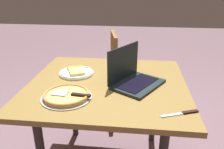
% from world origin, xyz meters
% --- Properties ---
extents(dining_table, '(1.02, 1.09, 0.75)m').
position_xyz_m(dining_table, '(0.00, 0.00, 0.67)').
color(dining_table, olive).
rests_on(dining_table, ground_plane).
extents(laptop, '(0.42, 0.39, 0.26)m').
position_xyz_m(laptop, '(0.01, 0.18, 0.80)').
color(laptop, black).
rests_on(laptop, dining_table).
extents(pizza_plate, '(0.26, 0.26, 0.04)m').
position_xyz_m(pizza_plate, '(-0.13, -0.25, 0.77)').
color(pizza_plate, white).
rests_on(pizza_plate, dining_table).
extents(pizza_tray, '(0.31, 0.31, 0.04)m').
position_xyz_m(pizza_tray, '(0.25, -0.22, 0.77)').
color(pizza_tray, '#A3AAA4').
rests_on(pizza_tray, dining_table).
extents(table_knife, '(0.10, 0.21, 0.01)m').
position_xyz_m(table_knife, '(0.35, 0.46, 0.76)').
color(table_knife, silver).
rests_on(table_knife, dining_table).
extents(chair_near, '(0.48, 0.48, 0.89)m').
position_xyz_m(chair_near, '(-0.90, -0.16, 0.51)').
color(chair_near, brown).
rests_on(chair_near, ground_plane).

